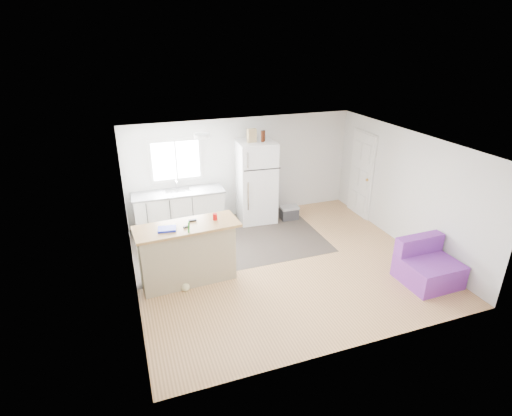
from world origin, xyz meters
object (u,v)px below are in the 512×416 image
(red_cup, at_px, (215,217))
(cardboard_box, at_px, (252,136))
(peninsula, at_px, (187,253))
(purple_seat, at_px, (427,267))
(bottle_left, at_px, (262,136))
(bottle_right, at_px, (264,136))
(blue_tray, at_px, (167,229))
(mop, at_px, (187,278))
(kitchen_cabinets, at_px, (180,210))
(cleaner_jug, at_px, (195,274))
(refrigerator, at_px, (256,182))
(cooler, at_px, (289,212))

(red_cup, height_order, cardboard_box, cardboard_box)
(red_cup, bearing_deg, peninsula, -174.50)
(purple_seat, relative_size, bottle_left, 3.81)
(peninsula, relative_size, bottle_left, 7.35)
(peninsula, xyz_separation_m, bottle_right, (2.21, 2.06, 1.49))
(peninsula, height_order, blue_tray, blue_tray)
(bottle_left, height_order, bottle_right, same)
(mop, bearing_deg, kitchen_cabinets, 79.77)
(cleaner_jug, relative_size, bottle_right, 1.24)
(cardboard_box, bearing_deg, cleaner_jug, -130.85)
(mop, height_order, bottle_left, bottle_left)
(cardboard_box, height_order, bottle_left, cardboard_box)
(refrigerator, height_order, blue_tray, refrigerator)
(cleaner_jug, relative_size, red_cup, 2.58)
(purple_seat, relative_size, cleaner_jug, 3.07)
(red_cup, bearing_deg, kitchen_cabinets, 98.51)
(refrigerator, bearing_deg, bottle_left, -21.19)
(kitchen_cabinets, bearing_deg, cleaner_jug, -91.47)
(kitchen_cabinets, height_order, refrigerator, refrigerator)
(cleaner_jug, xyz_separation_m, blue_tray, (-0.42, -0.02, 0.99))
(kitchen_cabinets, height_order, peninsula, kitchen_cabinets)
(bottle_left, relative_size, bottle_right, 1.00)
(cooler, xyz_separation_m, mop, (-2.89, -2.09, 0.06))
(cooler, bearing_deg, refrigerator, 164.32)
(cleaner_jug, xyz_separation_m, red_cup, (0.44, 0.10, 1.03))
(kitchen_cabinets, xyz_separation_m, peninsula, (-0.23, -2.18, 0.10))
(purple_seat, relative_size, blue_tray, 3.17)
(kitchen_cabinets, height_order, cleaner_jug, kitchen_cabinets)
(cooler, bearing_deg, peninsula, -143.81)
(peninsula, relative_size, cleaner_jug, 5.93)
(kitchen_cabinets, height_order, mop, mop)
(blue_tray, distance_m, cardboard_box, 3.24)
(blue_tray, relative_size, bottle_left, 1.20)
(cardboard_box, bearing_deg, mop, -130.85)
(purple_seat, xyz_separation_m, cleaner_jug, (-3.95, 1.40, -0.15))
(blue_tray, xyz_separation_m, cardboard_box, (2.25, 2.13, 0.95))
(peninsula, height_order, cleaner_jug, peninsula)
(kitchen_cabinets, relative_size, cleaner_jug, 6.62)
(cooler, relative_size, cleaner_jug, 1.43)
(cooler, height_order, cardboard_box, cardboard_box)
(peninsula, bearing_deg, purple_seat, -23.20)
(peninsula, distance_m, purple_seat, 4.32)
(peninsula, xyz_separation_m, mop, (-0.09, -0.27, -0.33))
(refrigerator, bearing_deg, red_cup, -122.40)
(cooler, distance_m, cardboard_box, 2.11)
(purple_seat, xyz_separation_m, red_cup, (-3.51, 1.50, 0.88))
(blue_tray, bearing_deg, purple_seat, -17.56)
(cleaner_jug, distance_m, mop, 0.31)
(blue_tray, xyz_separation_m, bottle_left, (2.49, 2.09, 0.92))
(cleaner_jug, height_order, red_cup, red_cup)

